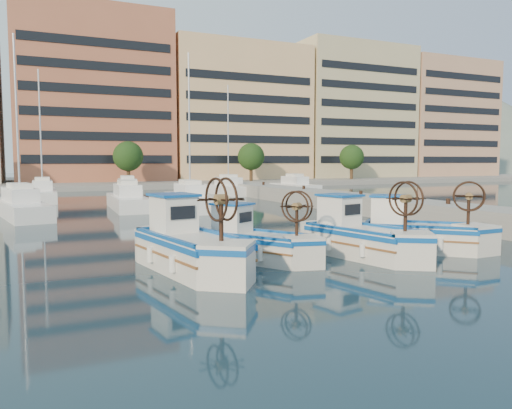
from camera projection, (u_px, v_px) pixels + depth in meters
name	position (u px, v px, depth m)	size (l,w,h in m)	color
ground	(293.00, 267.00, 16.85)	(300.00, 300.00, 0.00)	#193443
quay	(422.00, 211.00, 29.39)	(3.00, 60.00, 1.20)	gray
waterfront	(148.00, 113.00, 78.72)	(180.00, 40.00, 25.60)	gray
hill_east	(495.00, 171.00, 174.14)	(160.00, 160.00, 50.00)	slate
yacht_marina	(96.00, 198.00, 40.59)	(38.93, 23.65, 11.50)	white
fishing_boat_a	(189.00, 244.00, 16.22)	(2.77, 5.11, 3.10)	silver
fishing_boat_b	(254.00, 241.00, 17.88)	(3.49, 4.23, 2.57)	silver
fishing_boat_c	(360.00, 235.00, 18.60)	(2.81, 4.78, 2.89)	silver
fishing_boat_d	(415.00, 232.00, 19.77)	(4.36, 4.26, 2.80)	silver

